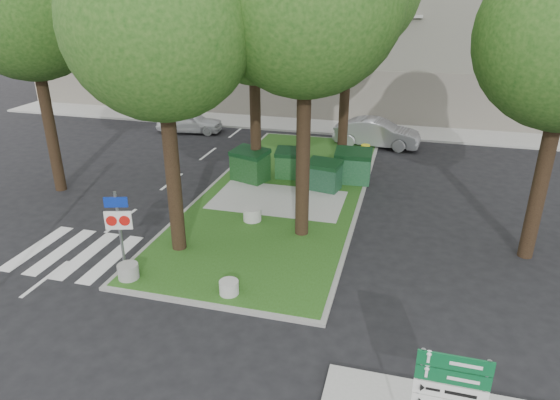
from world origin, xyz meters
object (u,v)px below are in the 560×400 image
(bollard_mid, at_px, (252,214))
(dumpster_d, at_px, (353,166))
(tree_median_mid, at_px, (256,7))
(dumpster_c, at_px, (324,175))
(litter_bin, at_px, (365,152))
(traffic_sign_pole, at_px, (119,221))
(car_silver, at_px, (377,133))
(car_white, at_px, (190,121))
(dumpster_a, at_px, (250,165))
(dumpster_b, at_px, (292,163))
(bollard_left, at_px, (128,271))
(tree_median_near_left, at_px, (162,3))
(bollard_right, at_px, (229,287))
(directional_sign, at_px, (450,393))

(bollard_mid, bearing_deg, dumpster_d, 58.58)
(tree_median_mid, distance_m, dumpster_c, 6.93)
(litter_bin, height_order, traffic_sign_pole, traffic_sign_pole)
(tree_median_mid, relative_size, car_silver, 2.29)
(car_white, bearing_deg, dumpster_a, -146.71)
(car_silver, bearing_deg, traffic_sign_pole, 162.32)
(traffic_sign_pole, bearing_deg, dumpster_a, 63.70)
(dumpster_b, height_order, dumpster_d, dumpster_d)
(dumpster_b, distance_m, dumpster_c, 1.91)
(bollard_left, height_order, traffic_sign_pole, traffic_sign_pole)
(dumpster_a, distance_m, dumpster_b, 1.80)
(dumpster_c, xyz_separation_m, bollard_mid, (-1.88, -3.57, -0.36))
(bollard_left, bearing_deg, bollard_mid, 63.84)
(tree_median_near_left, xyz_separation_m, dumpster_c, (3.40, 6.01, -6.61))
(dumpster_c, height_order, bollard_mid, dumpster_c)
(dumpster_c, xyz_separation_m, dumpster_d, (1.01, 1.16, 0.09))
(car_silver, bearing_deg, tree_median_mid, 150.34)
(bollard_left, xyz_separation_m, car_white, (-4.94, 15.00, 0.30))
(bollard_left, xyz_separation_m, bollard_mid, (2.21, 4.50, 0.02))
(tree_median_mid, relative_size, bollard_right, 19.06)
(bollard_mid, bearing_deg, dumpster_b, 86.54)
(tree_median_near_left, height_order, bollard_left, tree_median_near_left)
(dumpster_a, height_order, dumpster_d, dumpster_d)
(dumpster_a, relative_size, dumpster_d, 1.12)
(tree_median_near_left, bearing_deg, car_white, 113.52)
(directional_sign, distance_m, car_silver, 19.12)
(traffic_sign_pole, xyz_separation_m, directional_sign, (8.72, -4.37, 0.04))
(bollard_mid, xyz_separation_m, litter_bin, (3.09, 7.80, 0.14))
(car_silver, bearing_deg, litter_bin, 178.41)
(directional_sign, bearing_deg, traffic_sign_pole, 153.96)
(bollard_right, height_order, litter_bin, litter_bin)
(litter_bin, bearing_deg, bollard_right, -100.53)
(car_white, xyz_separation_m, car_silver, (10.54, 0.00, 0.09))
(litter_bin, xyz_separation_m, traffic_sign_pole, (-5.70, -11.83, 1.14))
(tree_median_mid, relative_size, bollard_mid, 15.82)
(tree_median_near_left, xyz_separation_m, dumpster_d, (4.41, 7.17, -6.52))
(bollard_right, bearing_deg, dumpster_b, 93.29)
(bollard_right, height_order, bollard_mid, bollard_mid)
(dumpster_b, bearing_deg, car_silver, 56.92)
(car_white, bearing_deg, directional_sign, -152.65)
(dumpster_a, bearing_deg, bollard_right, -56.81)
(tree_median_near_left, height_order, tree_median_mid, tree_median_near_left)
(litter_bin, relative_size, directional_sign, 0.31)
(bollard_right, xyz_separation_m, bollard_mid, (-0.80, 4.50, 0.04))
(dumpster_a, relative_size, litter_bin, 2.42)
(dumpster_c, bearing_deg, traffic_sign_pole, -109.64)
(bollard_right, bearing_deg, traffic_sign_pole, 172.27)
(tree_median_near_left, height_order, bollard_mid, tree_median_near_left)
(bollard_mid, bearing_deg, bollard_right, -79.87)
(dumpster_b, bearing_deg, dumpster_c, -38.53)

